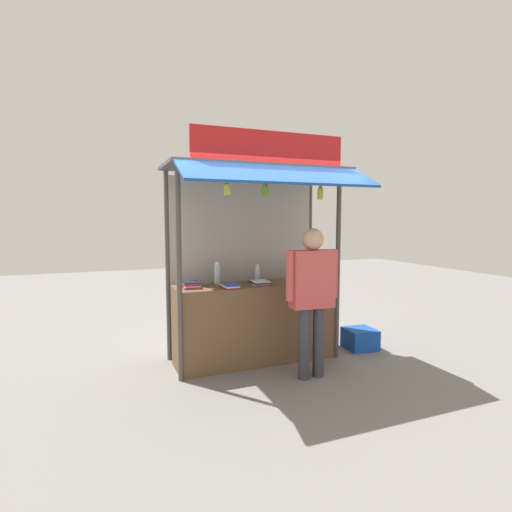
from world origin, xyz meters
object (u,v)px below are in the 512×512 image
object	(u,v)px
magazine_stack_front_right	(316,281)
magazine_stack_mid_right	(260,283)
water_bottle_left	(257,274)
magazine_stack_center	(230,286)
plastic_crate	(360,339)
banana_bunch_leftmost	(265,190)
water_bottle_far_right	(217,273)
water_bottle_far_left	(292,271)
magazine_stack_front_left	(191,285)
banana_bunch_inner_left	(227,189)
banana_bunch_inner_right	(320,193)
vendor_person	(312,289)

from	to	relation	value
magazine_stack_front_right	magazine_stack_mid_right	xyz separation A→B (m)	(-0.72, 0.13, 0.00)
water_bottle_left	magazine_stack_center	bearing A→B (deg)	-147.90
plastic_crate	magazine_stack_front_right	bearing A→B (deg)	-174.34
banana_bunch_leftmost	plastic_crate	bearing A→B (deg)	9.78
water_bottle_far_right	plastic_crate	bearing A→B (deg)	-8.59
water_bottle_far_left	magazine_stack_center	world-z (taller)	water_bottle_far_left
water_bottle_far_right	plastic_crate	distance (m)	2.22
water_bottle_far_right	magazine_stack_front_right	distance (m)	1.26
banana_bunch_leftmost	plastic_crate	xyz separation A→B (m)	(1.56, 0.27, -1.99)
magazine_stack_front_left	banana_bunch_inner_left	distance (m)	1.21
magazine_stack_center	banana_bunch_inner_right	bearing A→B (deg)	-12.02
water_bottle_left	magazine_stack_front_left	size ratio (longest dim) A/B	0.84
water_bottle_far_left	banana_bunch_inner_right	world-z (taller)	banana_bunch_inner_right
banana_bunch_inner_right	banana_bunch_inner_left	bearing A→B (deg)	-179.92
water_bottle_far_right	water_bottle_left	size ratio (longest dim) A/B	1.22
magazine_stack_center	plastic_crate	bearing A→B (deg)	1.14
magazine_stack_center	magazine_stack_front_left	distance (m)	0.46
water_bottle_far_left	banana_bunch_inner_right	xyz separation A→B (m)	(0.07, -0.58, 1.02)
magazine_stack_front_right	magazine_stack_center	world-z (taller)	magazine_stack_front_right
water_bottle_far_left	magazine_stack_center	xyz separation A→B (m)	(-1.01, -0.35, -0.09)
magazine_stack_front_left	banana_bunch_inner_right	world-z (taller)	banana_bunch_inner_right
vendor_person	banana_bunch_inner_right	bearing A→B (deg)	-126.51
water_bottle_left	banana_bunch_inner_left	world-z (taller)	banana_bunch_inner_left
water_bottle_far_left	water_bottle_far_right	bearing A→B (deg)	-179.13
water_bottle_left	magazine_stack_center	distance (m)	0.56
magazine_stack_mid_right	vendor_person	bearing A→B (deg)	-62.87
water_bottle_far_right	banana_bunch_inner_left	xyz separation A→B (m)	(-0.05, -0.57, 1.01)
magazine_stack_front_right	plastic_crate	world-z (taller)	magazine_stack_front_right
magazine_stack_mid_right	vendor_person	distance (m)	0.77
water_bottle_left	vendor_person	size ratio (longest dim) A/B	0.13
banana_bunch_leftmost	magazine_stack_mid_right	bearing A→B (deg)	78.01
banana_bunch_inner_right	banana_bunch_leftmost	world-z (taller)	same
water_bottle_far_right	magazine_stack_front_left	distance (m)	0.43
magazine_stack_center	magazine_stack_front_right	bearing A→B (deg)	-1.89
plastic_crate	vendor_person	bearing A→B (deg)	-150.89
banana_bunch_inner_right	vendor_person	xyz separation A→B (m)	(-0.31, -0.37, -1.09)
water_bottle_left	magazine_stack_front_right	bearing A→B (deg)	-26.39
water_bottle_far_right	water_bottle_far_left	bearing A→B (deg)	0.87
magazine_stack_front_left	banana_bunch_inner_right	size ratio (longest dim) A/B	0.98
water_bottle_left	magazine_stack_front_right	size ratio (longest dim) A/B	0.75
water_bottle_far_right	magazine_stack_front_right	world-z (taller)	water_bottle_far_right
water_bottle_left	banana_bunch_inner_left	bearing A→B (deg)	-137.48
water_bottle_left	magazine_stack_front_left	distance (m)	0.92
magazine_stack_front_right	plastic_crate	distance (m)	1.17
magazine_stack_center	banana_bunch_leftmost	bearing A→B (deg)	-33.15
water_bottle_far_left	plastic_crate	xyz separation A→B (m)	(0.91, -0.31, -0.96)
banana_bunch_leftmost	magazine_stack_front_right	bearing A→B (deg)	13.68
magazine_stack_front_right	banana_bunch_inner_left	xyz separation A→B (m)	(-1.25, -0.19, 1.12)
water_bottle_far_left	banana_bunch_inner_left	world-z (taller)	banana_bunch_inner_left
water_bottle_left	magazine_stack_mid_right	world-z (taller)	water_bottle_left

